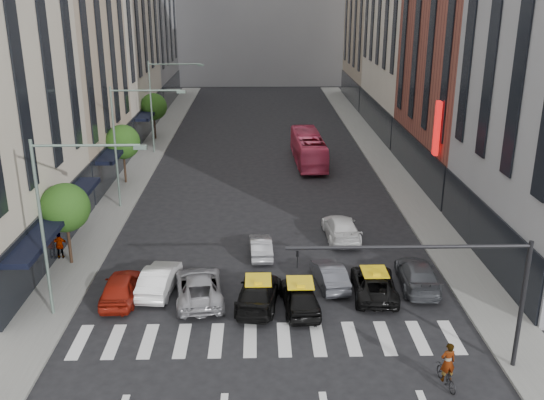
{
  "coord_description": "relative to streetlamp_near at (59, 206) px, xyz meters",
  "views": [
    {
      "loc": [
        -0.56,
        -23.33,
        15.65
      ],
      "look_at": [
        0.24,
        10.06,
        4.0
      ],
      "focal_mm": 40.0,
      "sensor_mm": 36.0,
      "label": 1
    }
  ],
  "objects": [
    {
      "name": "building_right_b",
      "position": [
        27.04,
        23.0,
        7.1
      ],
      "size": [
        8.0,
        18.0,
        26.0
      ],
      "primitive_type": "cube",
      "color": "brown",
      "rests_on": "ground"
    },
    {
      "name": "motorcycle",
      "position": [
        17.23,
        -6.19,
        -5.46
      ],
      "size": [
        0.86,
        1.78,
        0.9
      ],
      "primitive_type": "imported",
      "rotation": [
        0.0,
        0.0,
        3.31
      ],
      "color": "black",
      "rests_on": "ground"
    },
    {
      "name": "streetlamp_mid",
      "position": [
        0.0,
        16.0,
        0.0
      ],
      "size": [
        5.38,
        0.25,
        9.0
      ],
      "color": "gray",
      "rests_on": "sidewalk_left"
    },
    {
      "name": "tree_far",
      "position": [
        -1.76,
        38.0,
        -2.25
      ],
      "size": [
        2.88,
        2.88,
        4.95
      ],
      "color": "black",
      "rests_on": "sidewalk_left"
    },
    {
      "name": "taxi_right",
      "position": [
        15.68,
        1.82,
        -5.23
      ],
      "size": [
        2.56,
        4.98,
        1.35
      ],
      "primitive_type": "imported",
      "rotation": [
        0.0,
        0.0,
        3.07
      ],
      "color": "black",
      "rests_on": "ground"
    },
    {
      "name": "ground",
      "position": [
        10.04,
        -4.0,
        -5.9
      ],
      "size": [
        160.0,
        160.0,
        0.0
      ],
      "primitive_type": "plane",
      "color": "black",
      "rests_on": "ground"
    },
    {
      "name": "pedestrian_far",
      "position": [
        -2.56,
        6.65,
        -4.92
      ],
      "size": [
        1.02,
        0.52,
        1.66
      ],
      "primitive_type": "imported",
      "rotation": [
        0.0,
        0.0,
        3.26
      ],
      "color": "gray",
      "rests_on": "sidewalk_left"
    },
    {
      "name": "streetlamp_near",
      "position": [
        0.0,
        0.0,
        0.0
      ],
      "size": [
        5.38,
        0.25,
        9.0
      ],
      "color": "gray",
      "rests_on": "sidewalk_left"
    },
    {
      "name": "car_row2_left",
      "position": [
        9.61,
        7.06,
        -5.28
      ],
      "size": [
        1.52,
        3.83,
        1.24
      ],
      "primitive_type": "imported",
      "rotation": [
        0.0,
        0.0,
        3.2
      ],
      "color": "#ADAEB3",
      "rests_on": "ground"
    },
    {
      "name": "car_silver",
      "position": [
        6.3,
        1.55,
        -5.17
      ],
      "size": [
        3.08,
        5.52,
        1.46
      ],
      "primitive_type": "imported",
      "rotation": [
        0.0,
        0.0,
        3.27
      ],
      "color": "#9B9BA0",
      "rests_on": "ground"
    },
    {
      "name": "building_right_d",
      "position": [
        27.04,
        61.0,
        8.1
      ],
      "size": [
        8.0,
        18.0,
        28.0
      ],
      "primitive_type": "cube",
      "color": "tan",
      "rests_on": "ground"
    },
    {
      "name": "rider",
      "position": [
        17.23,
        -6.19,
        -4.12
      ],
      "size": [
        0.71,
        0.53,
        1.78
      ],
      "primitive_type": "imported",
      "rotation": [
        0.0,
        0.0,
        3.31
      ],
      "color": "gray",
      "rests_on": "motorcycle"
    },
    {
      "name": "sidewalk_right",
      "position": [
        21.54,
        26.0,
        -5.83
      ],
      "size": [
        3.0,
        96.0,
        0.15
      ],
      "primitive_type": "cube",
      "color": "slate",
      "rests_on": "ground"
    },
    {
      "name": "taxi_center",
      "position": [
        11.58,
        0.35,
        -5.16
      ],
      "size": [
        2.12,
        4.52,
        1.49
      ],
      "primitive_type": "imported",
      "rotation": [
        0.0,
        0.0,
        3.23
      ],
      "color": "black",
      "rests_on": "ground"
    },
    {
      "name": "car_row2_right",
      "position": [
        14.94,
        9.69,
        -5.16
      ],
      "size": [
        2.28,
        5.2,
        1.49
      ],
      "primitive_type": "imported",
      "rotation": [
        0.0,
        0.0,
        3.18
      ],
      "color": "white",
      "rests_on": "ground"
    },
    {
      "name": "traffic_signal",
      "position": [
        17.74,
        -5.0,
        -1.43
      ],
      "size": [
        10.1,
        0.2,
        6.0
      ],
      "color": "black",
      "rests_on": "ground"
    },
    {
      "name": "building_left_b",
      "position": [
        -6.96,
        24.0,
        6.1
      ],
      "size": [
        8.0,
        16.0,
        24.0
      ],
      "primitive_type": "cube",
      "color": "tan",
      "rests_on": "ground"
    },
    {
      "name": "streetlamp_far",
      "position": [
        0.0,
        32.0,
        0.0
      ],
      "size": [
        5.38,
        0.25,
        9.0
      ],
      "color": "gray",
      "rests_on": "sidewalk_left"
    },
    {
      "name": "liberty_sign",
      "position": [
        22.64,
        16.0,
        0.1
      ],
      "size": [
        0.3,
        0.7,
        4.0
      ],
      "color": "red",
      "rests_on": "ground"
    },
    {
      "name": "sidewalk_left",
      "position": [
        -1.46,
        26.0,
        -5.83
      ],
      "size": [
        3.0,
        96.0,
        0.15
      ],
      "primitive_type": "cube",
      "color": "slate",
      "rests_on": "ground"
    },
    {
      "name": "tree_mid",
      "position": [
        -1.76,
        22.0,
        -2.25
      ],
      "size": [
        2.88,
        2.88,
        4.95
      ],
      "color": "black",
      "rests_on": "sidewalk_left"
    },
    {
      "name": "tree_near",
      "position": [
        -1.76,
        6.0,
        -2.25
      ],
      "size": [
        2.88,
        2.88,
        4.95
      ],
      "color": "black",
      "rests_on": "sidewalk_left"
    },
    {
      "name": "car_grey_curb",
      "position": [
        18.27,
        2.72,
        -5.18
      ],
      "size": [
        2.39,
        5.12,
        1.44
      ],
      "primitive_type": "imported",
      "rotation": [
        0.0,
        0.0,
        3.07
      ],
      "color": "#404348",
      "rests_on": "ground"
    },
    {
      "name": "taxi_left",
      "position": [
        9.44,
        0.83,
        -5.19
      ],
      "size": [
        2.67,
        5.17,
        1.43
      ],
      "primitive_type": "imported",
      "rotation": [
        0.0,
        0.0,
        3.0
      ],
      "color": "black",
      "rests_on": "ground"
    },
    {
      "name": "car_grey_mid",
      "position": [
        13.42,
        2.96,
        -5.24
      ],
      "size": [
        1.95,
        4.21,
        1.33
      ],
      "primitive_type": "imported",
      "rotation": [
        0.0,
        0.0,
        3.28
      ],
      "color": "#46474E",
      "rests_on": "ground"
    },
    {
      "name": "car_red",
      "position": [
        2.15,
        1.56,
        -5.16
      ],
      "size": [
        1.86,
        4.4,
        1.49
      ],
      "primitive_type": "imported",
      "rotation": [
        0.0,
        0.0,
        3.17
      ],
      "color": "maroon",
      "rests_on": "ground"
    },
    {
      "name": "car_white_front",
      "position": [
        4.06,
        2.51,
        -5.17
      ],
      "size": [
        2.02,
        4.61,
        1.47
      ],
      "primitive_type": "imported",
      "rotation": [
        0.0,
        0.0,
        3.04
      ],
      "color": "white",
      "rests_on": "ground"
    },
    {
      "name": "bus",
      "position": [
        14.24,
        28.05,
        -4.45
      ],
      "size": [
        2.82,
        10.5,
        2.9
      ],
      "primitive_type": "imported",
      "rotation": [
        0.0,
        0.0,
        3.18
      ],
      "color": "#D83F64",
      "rests_on": "ground"
    }
  ]
}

